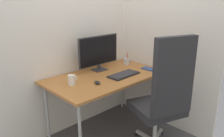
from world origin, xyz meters
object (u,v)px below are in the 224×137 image
(office_chair, at_px, (164,95))
(monitor, at_px, (99,51))
(coffee_mug, at_px, (72,80))
(keyboard, at_px, (124,75))
(mouse, at_px, (97,83))
(notebook, at_px, (151,69))
(pen_holder, at_px, (126,61))

(office_chair, relative_size, monitor, 2.14)
(monitor, distance_m, coffee_mug, 0.61)
(keyboard, bearing_deg, mouse, -179.90)
(notebook, bearing_deg, office_chair, -133.20)
(mouse, bearing_deg, pen_holder, 30.17)
(pen_holder, bearing_deg, keyboard, -140.76)
(monitor, relative_size, pen_holder, 3.45)
(office_chair, xyz_separation_m, mouse, (-0.40, 0.58, 0.09))
(pen_holder, distance_m, coffee_mug, 1.00)
(monitor, relative_size, notebook, 2.59)
(keyboard, bearing_deg, notebook, -11.53)
(mouse, distance_m, pen_holder, 0.84)
(notebook, bearing_deg, keyboard, 165.66)
(office_chair, bearing_deg, pen_holder, 66.54)
(pen_holder, bearing_deg, monitor, 171.98)
(keyboard, bearing_deg, coffee_mug, 164.53)
(keyboard, relative_size, pen_holder, 2.31)
(notebook, bearing_deg, coffee_mug, 163.28)
(monitor, distance_m, mouse, 0.55)
(monitor, xyz_separation_m, mouse, (-0.34, -0.37, -0.23))
(keyboard, bearing_deg, monitor, 101.05)
(pen_holder, height_order, coffee_mug, pen_holder)
(notebook, xyz_separation_m, coffee_mug, (-1.03, 0.25, 0.05))
(office_chair, relative_size, notebook, 5.55)
(office_chair, height_order, pen_holder, office_chair)
(monitor, xyz_separation_m, coffee_mug, (-0.55, -0.20, -0.19))
(mouse, bearing_deg, coffee_mug, 149.17)
(keyboard, bearing_deg, pen_holder, 39.24)
(notebook, height_order, coffee_mug, coffee_mug)
(office_chair, xyz_separation_m, keyboard, (0.01, 0.58, 0.08))
(pen_holder, relative_size, notebook, 0.75)
(notebook, bearing_deg, monitor, 134.10)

